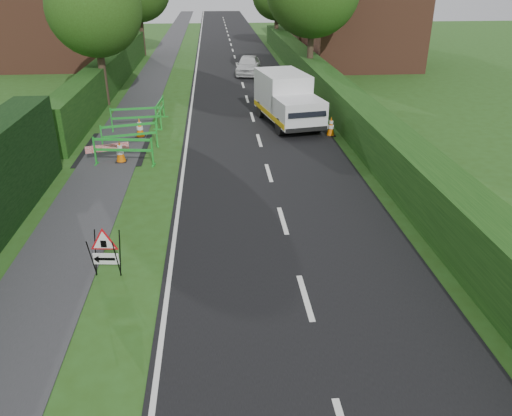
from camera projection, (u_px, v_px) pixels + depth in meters
ground at (181, 337)px, 9.19m from camera, size 120.00×120.00×0.00m
road_surface at (233, 52)px, 40.83m from camera, size 6.00×90.00×0.02m
footpath at (165, 53)px, 40.41m from camera, size 2.00×90.00×0.02m
hedge_west_far at (113, 88)px, 28.58m from camera, size 1.00×24.00×1.80m
hedge_east at (333, 110)px, 24.07m from camera, size 1.20×50.00×1.50m
house_west at (53, 22)px, 34.13m from camera, size 7.50×7.40×7.88m
house_east_a at (362, 22)px, 33.94m from camera, size 7.50×7.40×7.88m
house_east_b at (331, 8)px, 46.60m from camera, size 7.50×7.40×7.88m
tree_nw at (94, 9)px, 23.08m from camera, size 4.40×4.40×6.70m
triangle_sign at (103, 249)px, 10.71m from camera, size 0.76×0.76×1.00m
works_van at (287, 98)px, 21.47m from camera, size 2.61×4.86×2.11m
traffic_cone_0 at (331, 126)px, 20.16m from camera, size 0.38×0.38×0.79m
traffic_cone_1 at (308, 118)px, 21.30m from camera, size 0.38×0.38×0.79m
traffic_cone_2 at (306, 100)px, 24.28m from camera, size 0.38×0.38×0.79m
traffic_cone_3 at (120, 151)px, 17.38m from camera, size 0.38×0.38×0.79m
traffic_cone_4 at (140, 128)px, 19.99m from camera, size 0.38×0.38×0.79m
ped_barrier_0 at (123, 148)px, 17.00m from camera, size 2.09×0.63×1.00m
ped_barrier_1 at (129, 133)px, 18.55m from camera, size 2.08×0.83×1.00m
ped_barrier_2 at (136, 116)px, 20.74m from camera, size 2.09×0.57×1.00m
ped_barrier_3 at (160, 109)px, 21.72m from camera, size 0.49×2.08×1.00m
redwhite_plank at (109, 160)px, 17.76m from camera, size 1.45×0.48×0.25m
hatchback_car at (248, 65)px, 31.96m from camera, size 1.97×3.68×1.19m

